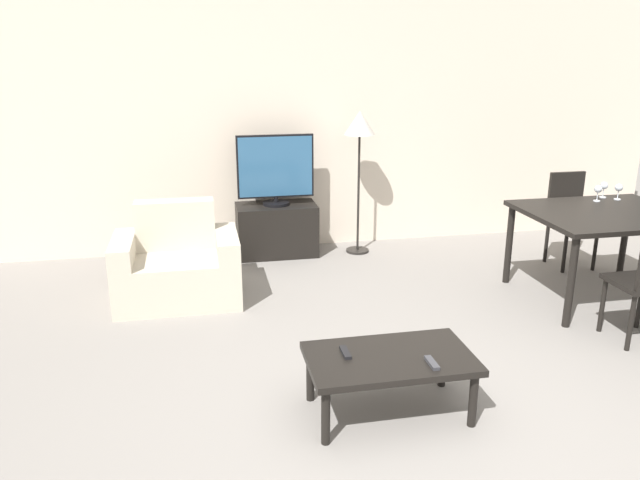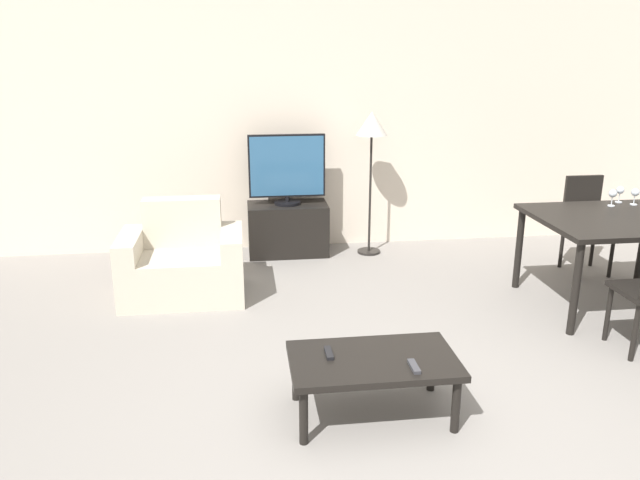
% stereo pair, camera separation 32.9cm
% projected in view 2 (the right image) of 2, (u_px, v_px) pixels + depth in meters
% --- Properties ---
extents(ground_plane, '(18.00, 18.00, 0.00)m').
position_uv_depth(ground_plane, '(423.00, 464.00, 3.25)').
color(ground_plane, gray).
extents(wall_back, '(7.94, 0.06, 2.70)m').
position_uv_depth(wall_back, '(324.00, 120.00, 6.52)').
color(wall_back, beige).
rests_on(wall_back, ground_plane).
extents(armchair, '(1.03, 0.71, 0.82)m').
position_uv_depth(armchair, '(183.00, 264.00, 5.39)').
color(armchair, beige).
rests_on(armchair, ground_plane).
extents(tv_stand, '(0.82, 0.45, 0.53)m').
position_uv_depth(tv_stand, '(288.00, 229.00, 6.51)').
color(tv_stand, black).
rests_on(tv_stand, ground_plane).
extents(tv, '(0.78, 0.27, 0.72)m').
position_uv_depth(tv, '(287.00, 169.00, 6.32)').
color(tv, black).
rests_on(tv, tv_stand).
extents(coffee_table, '(0.97, 0.56, 0.37)m').
position_uv_depth(coffee_table, '(373.00, 365.00, 3.60)').
color(coffee_table, black).
rests_on(coffee_table, ground_plane).
extents(dining_table, '(1.31, 1.10, 0.77)m').
position_uv_depth(dining_table, '(618.00, 226.00, 5.07)').
color(dining_table, black).
rests_on(dining_table, ground_plane).
extents(dining_chair_far, '(0.40, 0.40, 0.91)m').
position_uv_depth(dining_chair_far, '(586.00, 219.00, 5.96)').
color(dining_chair_far, black).
rests_on(dining_chair_far, ground_plane).
extents(floor_lamp, '(0.31, 0.31, 1.48)m').
position_uv_depth(floor_lamp, '(372.00, 133.00, 6.24)').
color(floor_lamp, black).
rests_on(floor_lamp, ground_plane).
extents(remote_primary, '(0.04, 0.15, 0.02)m').
position_uv_depth(remote_primary, '(329.00, 353.00, 3.62)').
color(remote_primary, black).
rests_on(remote_primary, coffee_table).
extents(remote_secondary, '(0.04, 0.15, 0.02)m').
position_uv_depth(remote_secondary, '(414.00, 366.00, 3.47)').
color(remote_secondary, '#38383D').
rests_on(remote_secondary, coffee_table).
extents(wine_glass_left, '(0.07, 0.07, 0.15)m').
position_uv_depth(wine_glass_left, '(635.00, 193.00, 5.40)').
color(wine_glass_left, silver).
rests_on(wine_glass_left, dining_table).
extents(wine_glass_center, '(0.07, 0.07, 0.15)m').
position_uv_depth(wine_glass_center, '(613.00, 195.00, 5.36)').
color(wine_glass_center, silver).
rests_on(wine_glass_center, dining_table).
extents(wine_glass_right, '(0.07, 0.07, 0.15)m').
position_uv_depth(wine_glass_right, '(620.00, 191.00, 5.49)').
color(wine_glass_right, silver).
rests_on(wine_glass_right, dining_table).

